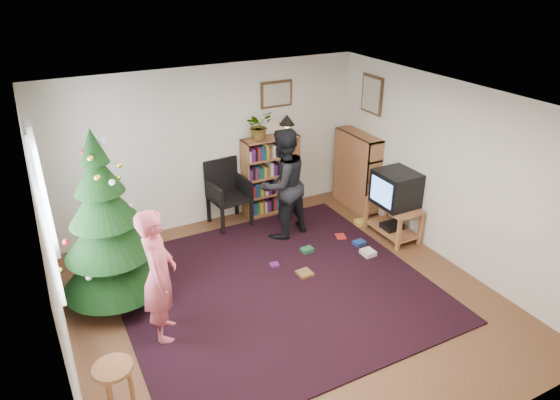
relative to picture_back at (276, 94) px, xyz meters
name	(u,v)px	position (x,y,z in m)	size (l,w,h in m)	color
floor	(286,300)	(-1.15, -2.48, -1.95)	(5.00, 5.00, 0.00)	brown
ceiling	(287,105)	(-1.15, -2.48, 0.55)	(5.00, 5.00, 0.00)	white
wall_back	(210,147)	(-1.15, 0.02, -0.70)	(5.00, 0.02, 2.50)	silver
wall_front	(444,346)	(-1.15, -4.97, -0.70)	(5.00, 0.02, 2.50)	silver
wall_left	(52,268)	(-3.65, -2.48, -0.70)	(0.02, 5.00, 2.50)	silver
wall_right	(448,173)	(1.35, -2.48, -0.70)	(0.02, 5.00, 2.50)	silver
rug	(275,287)	(-1.15, -2.17, -1.94)	(3.80, 3.60, 0.02)	black
window_pane	(45,217)	(-3.62, -1.88, -0.45)	(0.04, 1.20, 1.40)	silver
curtain	(43,191)	(-3.58, -1.18, -0.45)	(0.06, 0.35, 1.60)	silver
picture_back	(276,94)	(0.00, 0.00, 0.00)	(0.55, 0.03, 0.42)	#4C3319
picture_right	(372,95)	(1.33, -0.73, 0.00)	(0.03, 0.50, 0.60)	#4C3319
christmas_tree	(108,235)	(-3.01, -1.49, -1.01)	(1.24, 1.24, 2.25)	#3F2816
bookshelf_back	(271,174)	(-0.18, -0.14, -1.29)	(0.95, 0.30, 1.30)	#A26B3A
bookshelf_right	(357,170)	(1.19, -0.65, -1.29)	(0.30, 0.95, 1.30)	#A26B3A
tv_stand	(393,218)	(1.07, -1.80, -1.63)	(0.47, 0.84, 0.55)	#A26B3A
crt_tv	(396,188)	(1.07, -1.80, -1.14)	(0.55, 0.60, 0.52)	black
armchair	(226,190)	(-0.99, -0.16, -1.39)	(0.62, 0.62, 1.04)	black
stool	(114,378)	(-3.35, -3.30, -1.49)	(0.36, 0.36, 0.60)	#A26B3A
person_standing	(159,276)	(-2.66, -2.38, -1.16)	(0.58, 0.38, 1.59)	#D15360
person_by_chair	(283,184)	(-0.40, -0.98, -1.09)	(0.83, 0.65, 1.71)	black
potted_plant	(259,126)	(-0.38, -0.14, -0.42)	(0.41, 0.36, 0.46)	gray
table_lamp	(287,121)	(0.12, -0.14, -0.42)	(0.26, 0.26, 0.34)	#A57F33
floor_clutter	(332,248)	(0.02, -1.74, -1.91)	(2.00, 1.03, 0.08)	#A51E19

